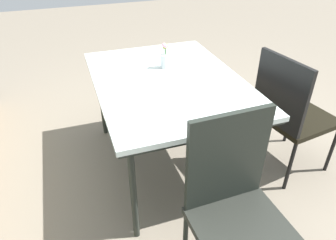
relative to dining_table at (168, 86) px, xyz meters
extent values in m
plane|color=#756B5B|center=(-0.02, -0.07, -0.74)|extent=(12.00, 12.00, 0.00)
cube|color=silver|center=(0.00, 0.00, 0.03)|extent=(1.42, 1.04, 0.03)
cube|color=#232823|center=(0.00, 0.00, 0.00)|extent=(1.39, 1.02, 0.02)
cylinder|color=#232823|center=(-0.62, -0.43, -0.36)|extent=(0.04, 0.04, 0.75)
cylinder|color=#232823|center=(0.62, -0.43, -0.36)|extent=(0.04, 0.04, 0.75)
cylinder|color=#232823|center=(-0.62, 0.43, -0.36)|extent=(0.04, 0.04, 0.75)
cylinder|color=#232823|center=(0.62, 0.43, -0.36)|extent=(0.04, 0.04, 0.75)
cube|color=black|center=(-1.14, 0.00, -0.25)|extent=(0.48, 0.48, 0.04)
cube|color=black|center=(-0.93, 0.01, 0.03)|extent=(0.04, 0.44, 0.55)
cylinder|color=black|center=(-0.93, -0.20, -0.50)|extent=(0.03, 0.03, 0.48)
cube|color=black|center=(-0.32, -0.95, -0.28)|extent=(0.57, 0.57, 0.04)
cube|color=black|center=(-0.36, -0.72, -0.01)|extent=(0.47, 0.10, 0.52)
cylinder|color=black|center=(-0.06, -1.14, -0.51)|extent=(0.03, 0.03, 0.45)
cylinder|color=black|center=(-0.51, -1.21, -0.51)|extent=(0.03, 0.03, 0.45)
cylinder|color=black|center=(-0.13, -0.69, -0.51)|extent=(0.03, 0.03, 0.45)
cylinder|color=black|center=(-0.58, -0.76, -0.51)|extent=(0.03, 0.03, 0.45)
cylinder|color=silver|center=(0.21, -0.04, 0.10)|extent=(0.07, 0.07, 0.11)
cylinder|color=#387233|center=(0.20, -0.05, 0.17)|extent=(0.01, 0.00, 0.11)
sphere|color=pink|center=(0.20, -0.05, 0.23)|extent=(0.03, 0.03, 0.03)
cylinder|color=#387233|center=(0.22, -0.05, 0.17)|extent=(0.01, 0.00, 0.10)
sphere|color=#EFCC4C|center=(0.22, -0.05, 0.22)|extent=(0.04, 0.04, 0.04)
cylinder|color=#387233|center=(0.20, -0.04, 0.18)|extent=(0.01, 0.01, 0.12)
sphere|color=pink|center=(0.20, -0.04, 0.24)|extent=(0.03, 0.03, 0.03)
camera|label=1|loc=(-1.96, 0.67, 1.04)|focal=33.57mm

